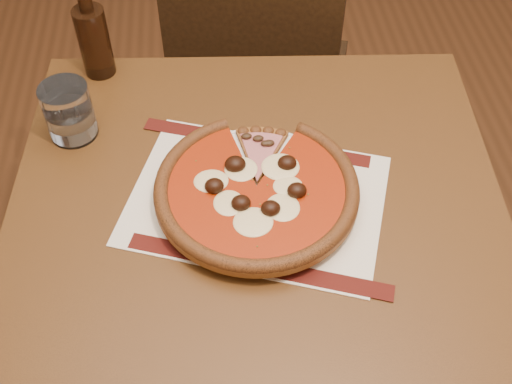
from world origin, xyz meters
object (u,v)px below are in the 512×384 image
chair_far (259,79)px  pizza (257,188)px  table (257,251)px  bottle (94,38)px  water_glass (69,112)px  plate (257,196)px

chair_far → pizza: (-0.06, -0.62, 0.29)m
table → bottle: bottle is taller
table → water_glass: water_glass is taller
chair_far → pizza: bearing=101.5°
pizza → bottle: bottle is taller
bottle → pizza: bearing=-52.4°
table → pizza: size_ratio=2.62×
plate → water_glass: (-0.31, 0.18, 0.04)m
pizza → water_glass: bearing=149.1°
table → plate: (0.00, 0.03, 0.11)m
plate → water_glass: size_ratio=2.87×
pizza → bottle: 0.45m
table → bottle: size_ratio=4.33×
table → pizza: (0.00, 0.03, 0.13)m
table → bottle: 0.50m
plate → bottle: 0.45m
plate → bottle: (-0.27, 0.35, 0.07)m
table → chair_far: chair_far is taller
chair_far → water_glass: (-0.37, -0.43, 0.31)m
bottle → chair_far: bearing=38.5°
chair_far → bottle: bearing=55.9°
table → water_glass: size_ratio=8.40×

